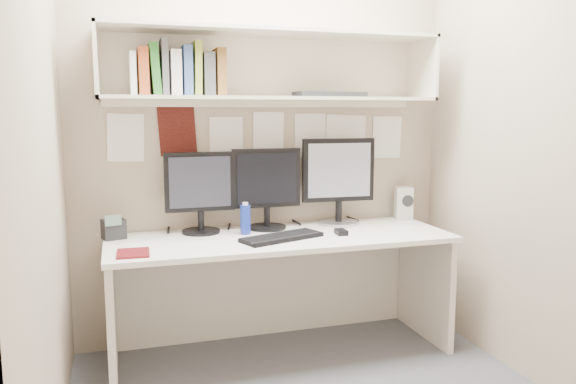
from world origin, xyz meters
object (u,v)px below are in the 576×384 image
object	(u,v)px
monitor_right	(339,179)
keyboard	(282,237)
maroon_notebook	(133,253)
monitor_center	(267,186)
desk_phone	(114,229)
monitor_left	(200,189)
speaker	(403,203)
desk	(281,295)

from	to	relation	value
monitor_right	keyboard	world-z (taller)	monitor_right
monitor_right	maroon_notebook	distance (m)	1.39
monitor_center	maroon_notebook	size ratio (longest dim) A/B	2.51
desk_phone	monitor_left	bearing A→B (deg)	-13.63
maroon_notebook	keyboard	bearing A→B (deg)	9.03
speaker	maroon_notebook	xyz separation A→B (m)	(-1.79, -0.44, -0.10)
desk	maroon_notebook	bearing A→B (deg)	-166.96
monitor_center	speaker	distance (m)	0.98
desk	desk_phone	world-z (taller)	desk_phone
monitor_center	speaker	bearing A→B (deg)	2.45
monitor_right	speaker	distance (m)	0.52
keyboard	desk	bearing A→B (deg)	56.68
monitor_left	monitor_right	world-z (taller)	monitor_right
maroon_notebook	desk_phone	size ratio (longest dim) A/B	1.34
speaker	maroon_notebook	world-z (taller)	speaker
desk_phone	monitor_center	bearing A→B (deg)	-14.71
monitor_left	monitor_center	world-z (taller)	monitor_center
desk	maroon_notebook	size ratio (longest dim) A/B	10.09
monitor_center	speaker	xyz separation A→B (m)	(0.97, 0.03, -0.16)
desk	monitor_right	world-z (taller)	monitor_right
maroon_notebook	desk_phone	distance (m)	0.41
monitor_left	speaker	distance (m)	1.39
desk	monitor_left	xyz separation A→B (m)	(-0.44, 0.22, 0.63)
monitor_right	speaker	world-z (taller)	monitor_right
desk	monitor_center	size ratio (longest dim) A/B	4.02
monitor_left	desk_phone	bearing A→B (deg)	-178.16
monitor_right	speaker	size ratio (longest dim) A/B	2.51
monitor_left	keyboard	world-z (taller)	monitor_left
monitor_left	maroon_notebook	bearing A→B (deg)	-135.04
monitor_left	monitor_center	distance (m)	0.41
desk	monitor_center	distance (m)	0.67
keyboard	maroon_notebook	world-z (taller)	keyboard
keyboard	maroon_notebook	bearing A→B (deg)	166.96
desk_phone	speaker	bearing A→B (deg)	-14.51
speaker	desk_phone	distance (m)	1.88
monitor_right	maroon_notebook	bearing A→B (deg)	-159.18
maroon_notebook	desk	bearing A→B (deg)	15.32
keyboard	maroon_notebook	size ratio (longest dim) A/B	2.43
monitor_left	speaker	bearing A→B (deg)	0.64
speaker	desk_phone	size ratio (longest dim) A/B	1.49
desk	monitor_right	distance (m)	0.83
monitor_center	monitor_right	world-z (taller)	monitor_right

